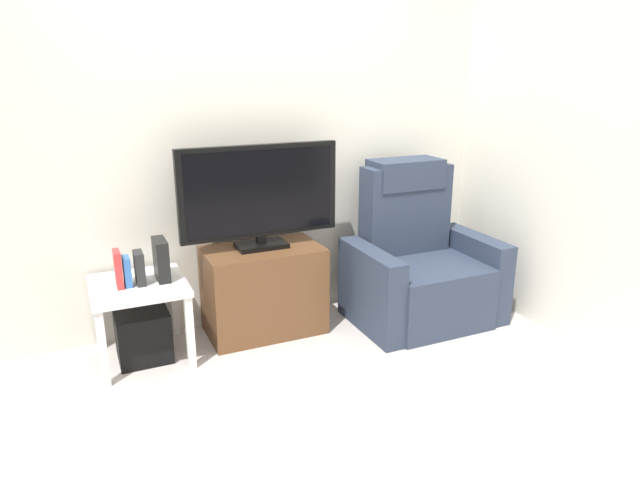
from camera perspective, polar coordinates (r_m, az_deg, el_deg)
ground_plane at (r=3.15m, az=-2.30°, el=-15.60°), size 6.40×6.40×0.00m
wall_back at (r=3.74m, az=-9.18°, el=10.76°), size 6.40×0.06×2.60m
wall_side at (r=3.79m, az=25.18°, el=9.46°), size 0.06×4.48×2.60m
tv_stand at (r=3.76m, az=-5.68°, el=-5.01°), size 0.75×0.44×0.58m
television at (r=3.58m, az=-6.07°, el=4.60°), size 1.03×0.20×0.66m
recliner_armchair at (r=4.00m, az=9.89°, el=-2.52°), size 0.98×0.78×1.08m
side_table at (r=3.52m, az=-17.73°, el=-5.33°), size 0.54×0.54×0.49m
subwoofer_box at (r=3.62m, az=-17.36°, el=-9.07°), size 0.31×0.31×0.31m
book_leftmost at (r=3.43m, az=-19.62°, el=-2.76°), size 0.04×0.12×0.22m
book_middle at (r=3.44m, az=-18.81°, el=-3.00°), size 0.04×0.10×0.17m
book_rightmost at (r=3.44m, az=-17.69°, el=-2.69°), size 0.05×0.13×0.20m
game_console at (r=3.47m, az=-15.68°, el=-1.89°), size 0.07×0.20×0.24m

